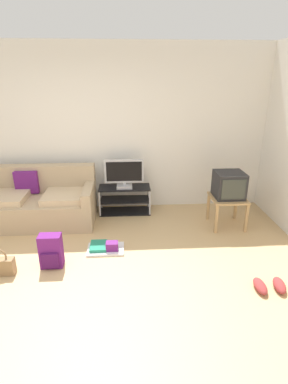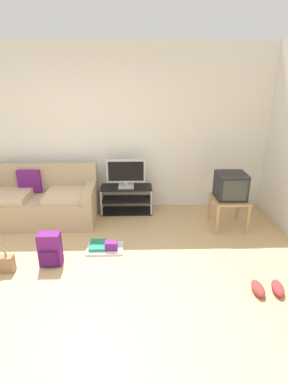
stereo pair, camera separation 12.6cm
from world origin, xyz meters
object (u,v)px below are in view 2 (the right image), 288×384
at_px(side_table, 229,203).
at_px(backpack, 50,249).
at_px(crt_tv, 231,186).
at_px(sneakers_pair, 268,288).
at_px(couch, 41,201).
at_px(flat_tv, 126,174).
at_px(floor_tray, 105,247).
at_px(tv_stand, 127,199).

xyz_separation_m(side_table, backpack, (-2.46, -0.94, -0.19)).
height_order(crt_tv, backpack, crt_tv).
xyz_separation_m(crt_tv, backpack, (-2.46, -0.95, -0.46)).
bearing_deg(sneakers_pair, couch, 147.62).
relative_size(flat_tv, sneakers_pair, 1.71).
height_order(flat_tv, crt_tv, flat_tv).
distance_m(couch, flat_tv, 1.43).
height_order(couch, flat_tv, flat_tv).
relative_size(backpack, sneakers_pair, 1.13).
bearing_deg(side_table, couch, 173.44).
height_order(side_table, sneakers_pair, side_table).
xyz_separation_m(sneakers_pair, floor_tray, (-1.84, 0.90, -0.00)).
relative_size(tv_stand, sneakers_pair, 2.29).
distance_m(crt_tv, sneakers_pair, 1.66).
bearing_deg(floor_tray, crt_tv, 19.20).
height_order(couch, backpack, couch).
relative_size(flat_tv, crt_tv, 1.50).
distance_m(sneakers_pair, floor_tray, 2.05).
bearing_deg(couch, side_table, -6.56).
bearing_deg(tv_stand, couch, -169.46).
bearing_deg(flat_tv, backpack, -120.64).
relative_size(couch, tv_stand, 2.05).
relative_size(side_table, backpack, 1.21).
bearing_deg(flat_tv, crt_tv, -19.45).
height_order(tv_stand, sneakers_pair, tv_stand).
xyz_separation_m(couch, backpack, (0.47, -1.27, -0.11)).
bearing_deg(crt_tv, sneakers_pair, -89.81).
height_order(side_table, crt_tv, crt_tv).
relative_size(backpack, floor_tray, 0.87).
bearing_deg(side_table, crt_tv, 90.00).
xyz_separation_m(couch, crt_tv, (2.93, -0.32, 0.34)).
xyz_separation_m(flat_tv, side_table, (1.57, -0.57, -0.30)).
xyz_separation_m(flat_tv, crt_tv, (1.57, -0.55, -0.02)).
bearing_deg(sneakers_pair, crt_tv, 90.19).
bearing_deg(sneakers_pair, floor_tray, 153.86).
height_order(flat_tv, floor_tray, flat_tv).
height_order(couch, tv_stand, couch).
xyz_separation_m(couch, flat_tv, (1.37, 0.23, 0.37)).
distance_m(side_table, sneakers_pair, 1.57).
bearing_deg(side_table, floor_tray, -161.25).
xyz_separation_m(backpack, floor_tray, (0.62, 0.31, -0.17)).
height_order(backpack, sneakers_pair, backpack).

